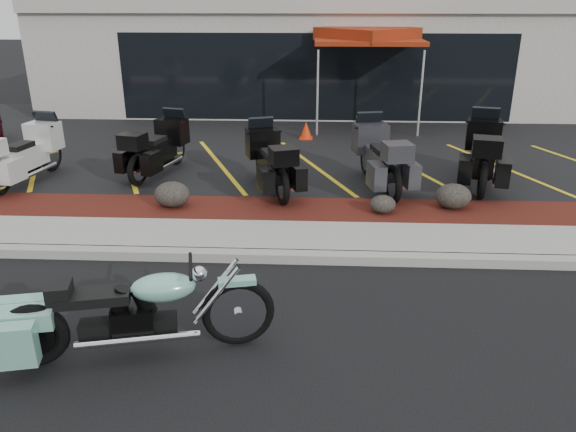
# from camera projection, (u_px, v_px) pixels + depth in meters

# --- Properties ---
(ground) EXTENTS (90.00, 90.00, 0.00)m
(ground) POSITION_uv_depth(u_px,v_px,m) (312.00, 290.00, 7.91)
(ground) COLOR black
(ground) RESTS_ON ground
(curb) EXTENTS (24.00, 0.25, 0.15)m
(curb) POSITION_uv_depth(u_px,v_px,m) (312.00, 257.00, 8.72)
(curb) COLOR gray
(curb) RESTS_ON ground
(sidewalk) EXTENTS (24.00, 1.20, 0.15)m
(sidewalk) POSITION_uv_depth(u_px,v_px,m) (313.00, 239.00, 9.37)
(sidewalk) COLOR gray
(sidewalk) RESTS_ON ground
(mulch_bed) EXTENTS (24.00, 1.20, 0.16)m
(mulch_bed) POSITION_uv_depth(u_px,v_px,m) (313.00, 212.00, 10.48)
(mulch_bed) COLOR #3C130D
(mulch_bed) RESTS_ON ground
(upper_lot) EXTENTS (26.00, 9.60, 0.15)m
(upper_lot) POSITION_uv_depth(u_px,v_px,m) (314.00, 142.00, 15.49)
(upper_lot) COLOR black
(upper_lot) RESTS_ON ground
(dealership_building) EXTENTS (18.00, 8.16, 4.00)m
(dealership_building) POSITION_uv_depth(u_px,v_px,m) (316.00, 48.00, 20.60)
(dealership_building) COLOR gray
(dealership_building) RESTS_ON ground
(boulder_left) EXTENTS (0.67, 0.56, 0.48)m
(boulder_left) POSITION_uv_depth(u_px,v_px,m) (172.00, 194.00, 10.47)
(boulder_left) COLOR black
(boulder_left) RESTS_ON mulch_bed
(boulder_mid) EXTENTS (0.47, 0.39, 0.33)m
(boulder_mid) POSITION_uv_depth(u_px,v_px,m) (383.00, 204.00, 10.19)
(boulder_mid) COLOR black
(boulder_mid) RESTS_ON mulch_bed
(boulder_right) EXTENTS (0.66, 0.55, 0.47)m
(boulder_right) POSITION_uv_depth(u_px,v_px,m) (453.00, 196.00, 10.39)
(boulder_right) COLOR black
(boulder_right) RESTS_ON mulch_bed
(hero_cruiser) EXTENTS (3.30, 1.50, 1.13)m
(hero_cruiser) POSITION_uv_depth(u_px,v_px,m) (238.00, 303.00, 6.48)
(hero_cruiser) COLOR #79BCA7
(hero_cruiser) RESTS_ON ground
(touring_white) EXTENTS (1.30, 2.46, 1.36)m
(touring_white) POSITION_uv_depth(u_px,v_px,m) (49.00, 141.00, 12.45)
(touring_white) COLOR silver
(touring_white) RESTS_ON upper_lot
(touring_black_front) EXTENTS (1.44, 2.43, 1.33)m
(touring_black_front) POSITION_uv_depth(u_px,v_px,m) (175.00, 137.00, 12.95)
(touring_black_front) COLOR black
(touring_black_front) RESTS_ON upper_lot
(touring_black_mid) EXTENTS (1.58, 2.48, 1.35)m
(touring_black_mid) POSITION_uv_depth(u_px,v_px,m) (261.00, 148.00, 11.93)
(touring_black_mid) COLOR black
(touring_black_mid) RESTS_ON upper_lot
(touring_grey) EXTENTS (1.40, 2.57, 1.42)m
(touring_grey) POSITION_uv_depth(u_px,v_px,m) (368.00, 144.00, 12.13)
(touring_grey) COLOR #2E2F33
(touring_grey) RESTS_ON upper_lot
(touring_black_rear) EXTENTS (1.54, 2.69, 1.47)m
(touring_black_rear) POSITION_uv_depth(u_px,v_px,m) (482.00, 140.00, 12.33)
(touring_black_rear) COLOR black
(touring_black_rear) RESTS_ON upper_lot
(traffic_cone) EXTENTS (0.43, 0.43, 0.47)m
(traffic_cone) POSITION_uv_depth(u_px,v_px,m) (306.00, 130.00, 15.43)
(traffic_cone) COLOR red
(traffic_cone) RESTS_ON upper_lot
(popup_canopy) EXTENTS (3.29, 3.29, 2.83)m
(popup_canopy) POSITION_uv_depth(u_px,v_px,m) (367.00, 37.00, 16.25)
(popup_canopy) COLOR silver
(popup_canopy) RESTS_ON upper_lot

